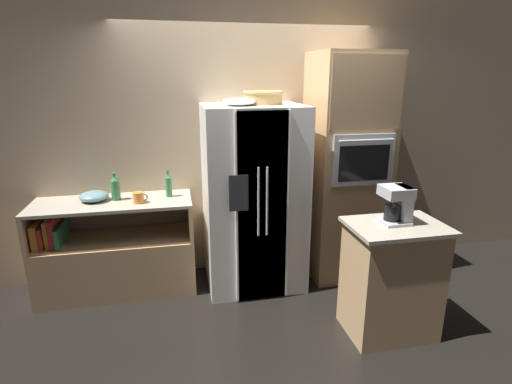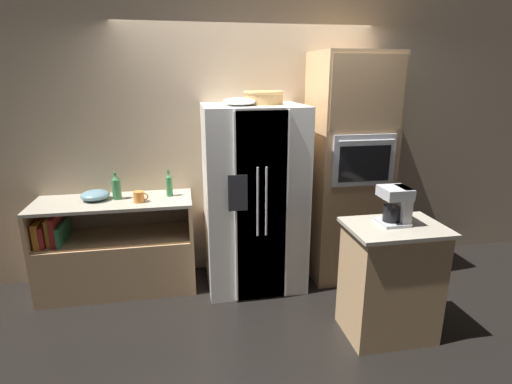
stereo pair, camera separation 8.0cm
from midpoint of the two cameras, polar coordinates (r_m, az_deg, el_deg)
name	(u,v)px [view 1 (the left image)]	position (r m, az deg, el deg)	size (l,w,h in m)	color
ground_plane	(255,282)	(4.17, -0.65, -12.70)	(20.00, 20.00, 0.00)	black
wall_back	(246,138)	(4.13, -1.94, 7.66)	(12.00, 0.06, 2.80)	tan
counter_left	(116,258)	(4.13, -19.93, -8.92)	(1.44, 0.56, 0.90)	tan
refrigerator	(254,198)	(3.85, -0.94, -0.90)	(0.93, 0.79, 1.77)	white
wall_oven	(346,168)	(4.11, 12.22, 3.32)	(0.73, 0.74, 2.24)	tan
island_counter	(391,279)	(3.40, 18.10, -11.73)	(0.73, 0.53, 0.93)	tan
wicker_basket	(263,97)	(3.77, 0.41, 13.43)	(0.38, 0.38, 0.12)	tan
fruit_bowl	(239,102)	(3.59, -3.10, 12.76)	(0.29, 0.29, 0.07)	white
bottle_tall	(115,188)	(3.93, -20.01, 0.58)	(0.08, 0.08, 0.26)	#33723F
bottle_short	(169,185)	(3.90, -12.96, 0.96)	(0.06, 0.06, 0.26)	#33723F
mug	(139,198)	(3.79, -16.98, -0.77)	(0.13, 0.10, 0.10)	orange
mixing_bowl	(94,196)	(3.99, -22.68, -0.56)	(0.26, 0.26, 0.09)	#668C99
coffee_maker	(398,203)	(3.21, 18.92, -1.53)	(0.21, 0.22, 0.29)	#B2B2B7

